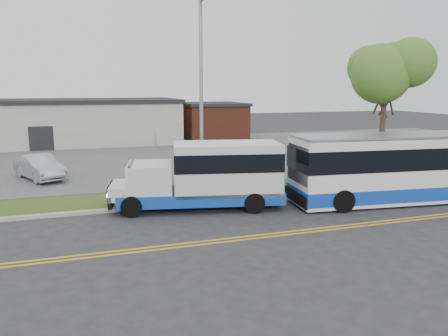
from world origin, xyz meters
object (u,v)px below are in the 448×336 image
object	(u,v)px
transit_bus	(410,167)
parked_car_a	(39,167)
streetlight_near	(202,92)
tree_east	(386,74)
shuttle_bus	(210,173)

from	to	relation	value
transit_bus	parked_car_a	distance (m)	20.49
streetlight_near	parked_car_a	world-z (taller)	streetlight_near
tree_east	streetlight_near	bearing A→B (deg)	-178.58
shuttle_bus	parked_car_a	distance (m)	11.84
tree_east	shuttle_bus	world-z (taller)	tree_east
streetlight_near	parked_car_a	xyz separation A→B (m)	(-8.19, 6.48, -4.40)
tree_east	parked_car_a	bearing A→B (deg)	162.09
streetlight_near	transit_bus	bearing A→B (deg)	-23.67
shuttle_bus	transit_bus	distance (m)	9.78
shuttle_bus	streetlight_near	bearing A→B (deg)	95.05
parked_car_a	tree_east	bearing A→B (deg)	-43.31
tree_east	transit_bus	world-z (taller)	tree_east
transit_bus	parked_car_a	world-z (taller)	transit_bus
tree_east	shuttle_bus	xyz separation A→B (m)	(-11.26, -2.55, -4.61)
streetlight_near	transit_bus	distance (m)	10.81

